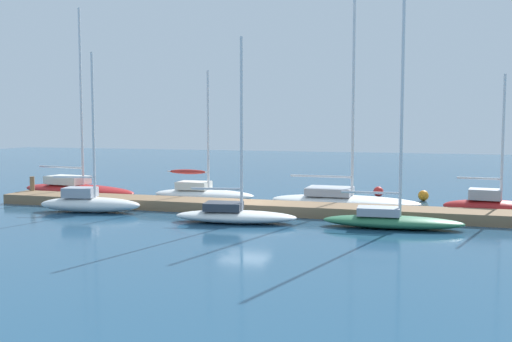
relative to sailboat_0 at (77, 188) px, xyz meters
name	(u,v)px	position (x,y,z in m)	size (l,w,h in m)	color
ground_plane	(245,212)	(12.17, -2.99, -0.55)	(120.00, 120.00, 0.00)	navy
dock_pier	(245,207)	(12.17, -2.99, -0.28)	(28.68, 2.23, 0.54)	#846647
dock_piling_near_end	(32,188)	(-1.77, -2.03, 0.15)	(0.28, 0.28, 1.40)	#846647
sailboat_0	(77,188)	(0.00, 0.00, 0.00)	(8.76, 3.52, 11.71)	#B21E1E
sailboat_1	(89,202)	(4.34, -5.46, 0.00)	(5.59, 2.46, 8.31)	white
sailboat_2	(202,192)	(8.33, 0.51, -0.06)	(6.33, 2.29, 7.74)	white
sailboat_3	(234,213)	(12.70, -6.30, -0.11)	(5.99, 2.63, 8.67)	white
sailboat_4	(343,199)	(16.85, 0.15, -0.06)	(8.33, 2.96, 12.32)	white
sailboat_5	(391,218)	(19.89, -5.63, -0.07)	(6.29, 1.99, 10.23)	#2D7047
sailboat_6	(494,205)	(24.61, -0.61, -0.01)	(5.22, 2.20, 7.11)	#B21E1E
mooring_buoy_red	(378,192)	(18.31, 5.40, -0.23)	(0.64, 0.64, 0.64)	red
mooring_buoy_orange	(423,196)	(21.08, 4.21, -0.23)	(0.63, 0.63, 0.63)	orange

